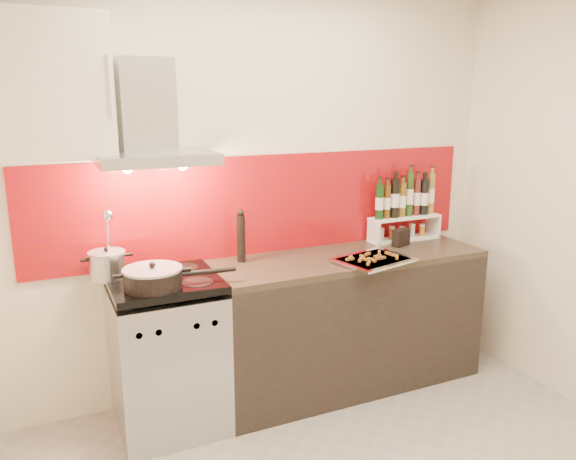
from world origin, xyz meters
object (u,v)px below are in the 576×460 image
range_stove (168,355)px  counter (347,320)px  pepper_mill (241,237)px  baking_tray (373,260)px  stock_pot (107,264)px  saute_pan (154,278)px

range_stove → counter: 1.20m
range_stove → pepper_mill: bearing=16.4°
counter → baking_tray: size_ratio=3.47×
stock_pot → saute_pan: bearing=-54.1°
counter → saute_pan: 1.38m
range_stove → counter: size_ratio=0.51×
stock_pot → saute_pan: size_ratio=0.34×
range_stove → baking_tray: 1.36m
range_stove → stock_pot: (-0.28, 0.14, 0.55)m
counter → range_stove: bearing=-179.8°
range_stove → counter: bearing=0.2°
saute_pan → stock_pot: bearing=125.9°
counter → pepper_mill: bearing=167.8°
saute_pan → pepper_mill: size_ratio=1.83×
saute_pan → baking_tray: 1.34m
baking_tray → stock_pot: bearing=167.5°
range_stove → baking_tray: (1.26, -0.20, 0.47)m
range_stove → stock_pot: bearing=152.7°
pepper_mill → range_stove: bearing=-163.6°
counter → baking_tray: bearing=-73.6°
counter → saute_pan: bearing=-173.8°
saute_pan → pepper_mill: pepper_mill is taller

